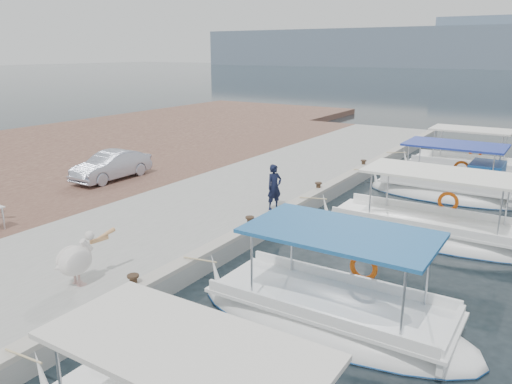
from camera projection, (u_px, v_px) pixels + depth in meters
ground at (232, 260)px, 14.47m from camera, size 400.00×400.00×0.00m
concrete_quay at (242, 195)px, 20.01m from camera, size 6.00×40.00×0.50m
quay_curb at (304, 199)px, 18.50m from camera, size 0.44×40.00×0.12m
cobblestone_strip at (150, 179)px, 22.58m from camera, size 4.00×40.00×0.50m
land_backing at (18, 155)px, 27.71m from camera, size 16.00×60.00×0.48m
fishing_caique_b at (330, 319)px, 11.03m from camera, size 6.55×2.47×2.83m
fishing_caique_c at (428, 235)px, 16.09m from camera, size 7.58×2.40×2.83m
fishing_caique_d at (449, 192)px, 20.66m from camera, size 6.41×2.52×2.83m
fishing_caique_e at (463, 171)px, 24.62m from camera, size 6.05×2.21×2.83m
mooring_bollards at (250, 221)px, 15.68m from camera, size 0.28×20.28×0.33m
pelican at (77, 259)px, 11.69m from camera, size 0.66×1.59×1.23m
fisherman at (274, 187)px, 17.23m from camera, size 0.58×0.69×1.60m
parked_car at (111, 166)px, 21.38m from camera, size 1.27×3.65×1.20m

